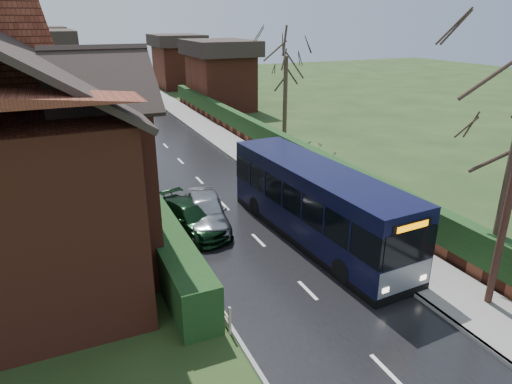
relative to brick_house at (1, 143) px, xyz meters
name	(u,v)px	position (x,y,z in m)	size (l,w,h in m)	color
ground	(281,263)	(8.73, -4.78, -4.38)	(140.00, 140.00, 0.00)	#374F22
road	(200,180)	(8.73, 5.22, -4.37)	(6.00, 100.00, 0.02)	black
pavement	(268,170)	(12.98, 5.22, -4.31)	(2.50, 100.00, 0.14)	slate
kerb_right	(250,172)	(11.78, 5.22, -4.31)	(0.12, 100.00, 0.14)	gray
kerb_left	(144,188)	(5.68, 5.22, -4.33)	(0.12, 100.00, 0.10)	gray
front_hedge	(146,211)	(4.83, 0.22, -3.58)	(1.20, 16.00, 1.60)	black
picket_fence	(164,216)	(5.58, 0.22, -3.93)	(0.10, 16.00, 0.90)	tan
right_wall_hedge	(292,151)	(14.53, 5.22, -3.36)	(0.60, 50.00, 1.80)	maroon
brick_house	(1,143)	(0.00, 0.00, 0.00)	(9.30, 14.60, 10.30)	maroon
bus	(316,205)	(10.94, -3.53, -2.86)	(2.90, 10.17, 3.05)	black
car_silver	(206,210)	(7.23, -0.54, -3.64)	(1.73, 4.30, 1.46)	#A3A3A7
car_green	(192,217)	(6.54, -0.78, -3.75)	(1.76, 4.34, 1.26)	black
car_distant	(145,98)	(10.73, 30.30, -3.68)	(1.48, 4.25, 1.40)	black
bus_stop_sign	(308,175)	(11.93, -1.15, -2.50)	(0.15, 0.43, 2.85)	slate
telegraph_pole	(507,211)	(13.53, -9.78, -1.13)	(0.24, 0.82, 6.41)	black
tree_right_far	(286,50)	(17.73, 12.36, 1.93)	(4.37, 4.37, 8.44)	#372A20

